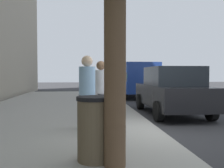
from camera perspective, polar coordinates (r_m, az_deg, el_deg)
name	(u,v)px	position (r m, az deg, el deg)	size (l,w,h in m)	color
ground_plane	(161,136)	(6.49, 10.86, -11.25)	(80.00, 80.00, 0.00)	#2B2B2D
sidewalk_slab	(35,136)	(6.32, -16.74, -10.99)	(28.00, 6.00, 0.15)	gray
parking_meter	(124,86)	(7.39, 2.71, -0.42)	(0.36, 0.12, 1.41)	gray
pedestrian_at_meter	(101,86)	(7.16, -2.49, -0.56)	(0.53, 0.38, 1.72)	#47474C
pedestrian_bystander	(87,86)	(6.17, -5.57, -0.46)	(0.44, 0.42, 1.80)	#47474C
parked_sedan_near	(171,90)	(9.75, 13.13, -1.42)	(4.42, 2.01, 1.77)	black
parked_van_far	(134,78)	(16.72, 5.03, 1.39)	(5.24, 2.21, 2.18)	navy
trash_bin	(95,128)	(4.08, -3.76, -9.85)	(0.59, 0.59, 1.01)	brown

